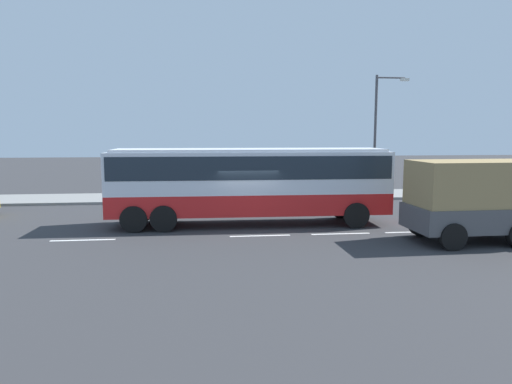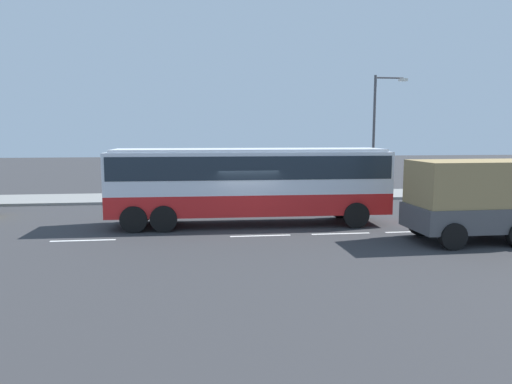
{
  "view_description": "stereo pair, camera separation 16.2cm",
  "coord_description": "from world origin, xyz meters",
  "px_view_note": "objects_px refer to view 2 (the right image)",
  "views": [
    {
      "loc": [
        -1.81,
        -19.81,
        4.05
      ],
      "look_at": [
        0.41,
        0.04,
        1.49
      ],
      "focal_mm": 32.59,
      "sensor_mm": 36.0,
      "label": 1
    },
    {
      "loc": [
        -1.97,
        -19.8,
        4.05
      ],
      "look_at": [
        0.41,
        0.04,
        1.49
      ],
      "focal_mm": 32.59,
      "sensor_mm": 36.0,
      "label": 2
    }
  ],
  "objects_px": {
    "pedestrian_near_curb": "(279,179)",
    "street_lamp": "(377,127)",
    "coach_bus": "(250,178)",
    "cargo_truck": "(502,197)"
  },
  "relations": [
    {
      "from": "coach_bus",
      "to": "street_lamp",
      "type": "relative_size",
      "value": 1.66
    },
    {
      "from": "coach_bus",
      "to": "cargo_truck",
      "type": "height_order",
      "value": "coach_bus"
    },
    {
      "from": "pedestrian_near_curb",
      "to": "street_lamp",
      "type": "height_order",
      "value": "street_lamp"
    },
    {
      "from": "coach_bus",
      "to": "street_lamp",
      "type": "bearing_deg",
      "value": 40.53
    },
    {
      "from": "cargo_truck",
      "to": "pedestrian_near_curb",
      "type": "bearing_deg",
      "value": 114.08
    },
    {
      "from": "pedestrian_near_curb",
      "to": "street_lamp",
      "type": "relative_size",
      "value": 0.23
    },
    {
      "from": "street_lamp",
      "to": "pedestrian_near_curb",
      "type": "bearing_deg",
      "value": 160.14
    },
    {
      "from": "pedestrian_near_curb",
      "to": "coach_bus",
      "type": "bearing_deg",
      "value": -93.31
    },
    {
      "from": "street_lamp",
      "to": "cargo_truck",
      "type": "bearing_deg",
      "value": -86.95
    },
    {
      "from": "coach_bus",
      "to": "pedestrian_near_curb",
      "type": "relative_size",
      "value": 7.19
    }
  ]
}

